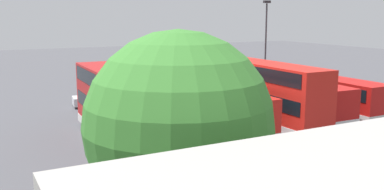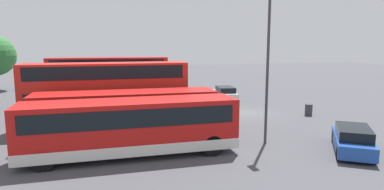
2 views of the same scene
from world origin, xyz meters
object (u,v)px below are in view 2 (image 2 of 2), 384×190
Objects in this scene: bus_double_decker_sixth at (109,78)px; car_hatchback_silver at (225,93)px; car_small_green at (353,140)px; waste_bin_yellow at (309,110)px; bus_single_deck_near_end at (131,126)px; bus_single_deck_fifth at (114,90)px; lamp_post_tall at (268,54)px; bus_single_deck_fourth at (114,96)px; bus_double_decker_third at (107,93)px; bus_single_deck_second at (127,113)px.

car_hatchback_silver is at bearing -100.08° from bus_double_decker_sixth.
car_hatchback_silver is 18.16m from car_small_green.
car_hatchback_silver is at bearing 22.55° from waste_bin_yellow.
bus_double_decker_sixth reaches higher than car_hatchback_silver.
waste_bin_yellow is at bearing -157.45° from car_hatchback_silver.
bus_single_deck_near_end is 1.02× the size of bus_single_deck_fifth.
bus_single_deck_fourth is at bearing 38.90° from lamp_post_tall.
bus_double_decker_third is 15.11m from car_hatchback_silver.
car_hatchback_silver is (1.23, -11.51, -0.92)m from bus_single_deck_fifth.
bus_single_deck_fourth reaches higher than car_small_green.
bus_single_deck_fourth is at bearing 113.35° from car_hatchback_silver.
waste_bin_yellow is (-0.62, -16.12, -1.97)m from bus_double_decker_third.
lamp_post_tall is (2.76, 3.79, 4.59)m from car_small_green.
bus_single_deck_fifth is 20.72m from car_small_green.
car_small_green is 5.01× the size of waste_bin_yellow.
car_small_green is 9.54m from waste_bin_yellow.
bus_single_deck_fifth is (3.82, -0.20, 0.00)m from bus_single_deck_fourth.
lamp_post_tall is (-6.76, -8.91, 2.84)m from bus_double_decker_third.
bus_double_decker_third is 1.03× the size of bus_single_deck_fifth.
lamp_post_tall is at bearing -88.60° from bus_single_deck_near_end.
bus_single_deck_near_end is at bearing -178.84° from bus_single_deck_fifth.
car_small_green is at bearing -102.44° from bus_single_deck_near_end.
car_hatchback_silver is 10.01m from waste_bin_yellow.
bus_double_decker_third is (3.57, 1.09, 0.83)m from bus_single_deck_second.
bus_single_deck_fourth is at bearing 2.65° from bus_single_deck_near_end.
bus_double_decker_third is 1.23× the size of lamp_post_tall.
bus_double_decker_sixth reaches higher than bus_single_deck_near_end.
bus_double_decker_sixth reaches higher than bus_single_deck_fifth.
waste_bin_yellow is at bearing -49.53° from lamp_post_tall.
lamp_post_tall reaches higher than bus_single_deck_fourth.
bus_double_decker_third reaches higher than car_small_green.
lamp_post_tall is 9.67× the size of waste_bin_yellow.
car_small_green is at bearing -137.20° from bus_single_deck_fourth.
bus_double_decker_sixth is (7.17, 0.18, 0.83)m from bus_single_deck_fourth.
bus_single_deck_fourth and bus_single_deck_fifth have the same top height.
bus_single_deck_fourth is 11.41× the size of waste_bin_yellow.
bus_single_deck_near_end is at bearing -177.35° from bus_single_deck_fourth.
car_hatchback_silver is at bearing -42.52° from bus_single_deck_second.
bus_double_decker_third reaches higher than bus_single_deck_second.
bus_double_decker_third is (6.96, 1.05, 0.83)m from bus_single_deck_near_end.
bus_single_deck_fourth is at bearing 4.15° from bus_single_deck_second.
car_small_green is at bearing 159.00° from waste_bin_yellow.
bus_single_deck_near_end is 11.71× the size of waste_bin_yellow.
bus_single_deck_near_end reaches higher than waste_bin_yellow.
bus_single_deck_second is 14.35m from bus_double_decker_sixth.
bus_single_deck_fifth is 1.19× the size of lamp_post_tall.
waste_bin_yellow is at bearing -125.84° from bus_double_decker_sixth.
bus_single_deck_fifth is 11.53× the size of waste_bin_yellow.
waste_bin_yellow is at bearing -117.56° from bus_single_deck_fifth.
bus_double_decker_sixth is at bearing 25.95° from lamp_post_tall.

